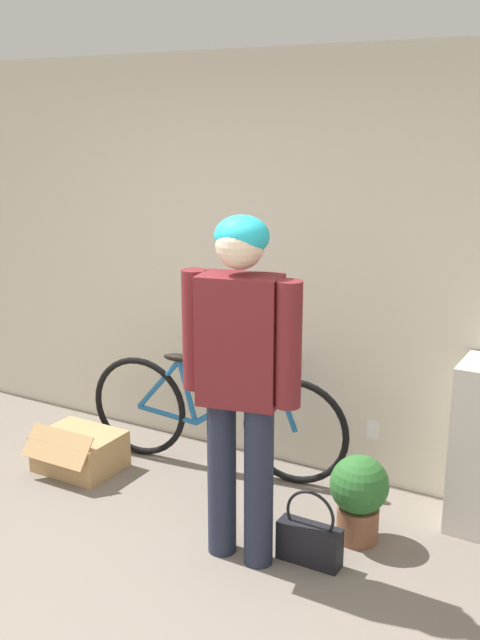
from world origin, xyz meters
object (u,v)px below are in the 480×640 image
(person, at_px, (240,363))
(handbag, at_px, (309,540))
(potted_plant, at_px, (359,494))
(bicycle, at_px, (214,415))
(cardboard_box, at_px, (80,451))

(person, xyz_separation_m, handbag, (0.34, 0.12, -0.93))
(person, height_order, potted_plant, person)
(potted_plant, bearing_deg, person, -136.44)
(potted_plant, bearing_deg, handbag, -112.62)
(bicycle, height_order, potted_plant, bicycle)
(cardboard_box, distance_m, potted_plant, 1.87)
(handbag, bearing_deg, potted_plant, 67.38)
(handbag, bearing_deg, person, -159.89)
(person, xyz_separation_m, cardboard_box, (-1.39, 0.36, -0.93))
(bicycle, xyz_separation_m, handbag, (0.99, -0.68, -0.24))
(handbag, xyz_separation_m, cardboard_box, (-1.73, 0.24, -0.00))
(person, bearing_deg, cardboard_box, 153.36)
(person, bearing_deg, handbag, 7.92)
(person, relative_size, handbag, 4.40)
(handbag, distance_m, cardboard_box, 1.75)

